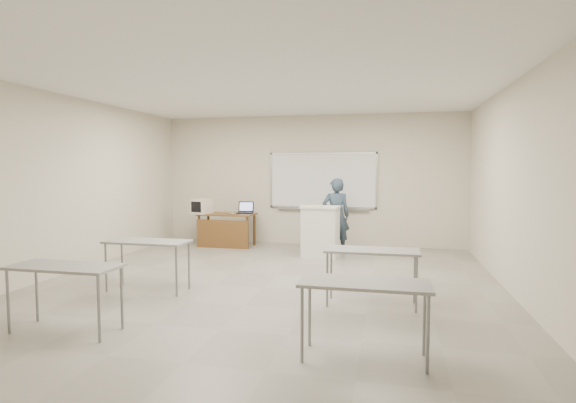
% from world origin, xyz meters
% --- Properties ---
extents(floor, '(7.00, 8.00, 0.01)m').
position_xyz_m(floor, '(0.00, 0.00, -0.01)').
color(floor, gray).
rests_on(floor, ground).
extents(whiteboard, '(2.48, 0.10, 1.31)m').
position_xyz_m(whiteboard, '(0.30, 3.97, 1.48)').
color(whiteboard, white).
rests_on(whiteboard, floor).
extents(student_desks, '(4.40, 2.20, 0.73)m').
position_xyz_m(student_desks, '(-0.00, -1.35, 0.67)').
color(student_desks, gray).
rests_on(student_desks, floor).
extents(instructor_desk, '(1.27, 0.63, 0.75)m').
position_xyz_m(instructor_desk, '(-1.80, 3.19, 0.52)').
color(instructor_desk, brown).
rests_on(instructor_desk, floor).
extents(podium, '(0.73, 0.53, 1.03)m').
position_xyz_m(podium, '(0.48, 2.50, 0.52)').
color(podium, white).
rests_on(podium, floor).
extents(crt_monitor, '(0.37, 0.41, 0.35)m').
position_xyz_m(crt_monitor, '(-2.35, 3.18, 0.91)').
color(crt_monitor, beige).
rests_on(crt_monitor, instructor_desk).
extents(laptop, '(0.36, 0.33, 0.26)m').
position_xyz_m(laptop, '(-1.40, 3.46, 0.81)').
color(laptop, black).
rests_on(laptop, instructor_desk).
extents(mouse, '(0.12, 0.10, 0.04)m').
position_xyz_m(mouse, '(-1.60, 3.10, 0.77)').
color(mouse, '#979A9F').
rests_on(mouse, instructor_desk).
extents(keyboard, '(0.48, 0.25, 0.03)m').
position_xyz_m(keyboard, '(0.33, 2.38, 1.04)').
color(keyboard, beige).
rests_on(keyboard, podium).
extents(presenter, '(0.64, 0.50, 1.57)m').
position_xyz_m(presenter, '(0.73, 3.01, 0.79)').
color(presenter, black).
rests_on(presenter, floor).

